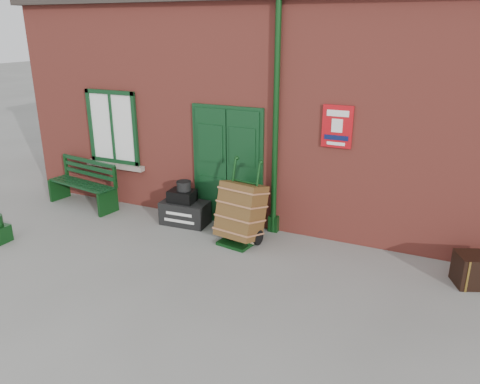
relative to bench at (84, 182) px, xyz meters
The scene contains 10 objects.
ground 3.66m from the bench, 17.19° to the right, with size 80.00×80.00×0.00m, color gray.
station_building 4.53m from the bench, 35.03° to the left, with size 10.30×4.30×4.36m.
bench is the anchor object (origin of this frame).
houdini_trunk 2.45m from the bench, ahead, with size 0.89×0.49×0.44m, color black.
strongbox 2.38m from the bench, ahead, with size 0.49×0.36×0.22m, color black.
hatbox 2.43m from the bench, ahead, with size 0.27×0.27×0.18m, color black.
suitcase_back 3.66m from the bench, ahead, with size 0.19×0.49×0.68m, color tan.
suitcase_front 3.85m from the bench, ahead, with size 0.18×0.44×0.58m, color tan.
porter_trolley 3.75m from the bench, ahead, with size 0.80×0.85×1.44m.
dark_trunk 7.52m from the bench, ahead, with size 0.67×0.44×0.48m, color black.
Camera 1 is at (3.38, -6.05, 3.59)m, focal length 35.00 mm.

